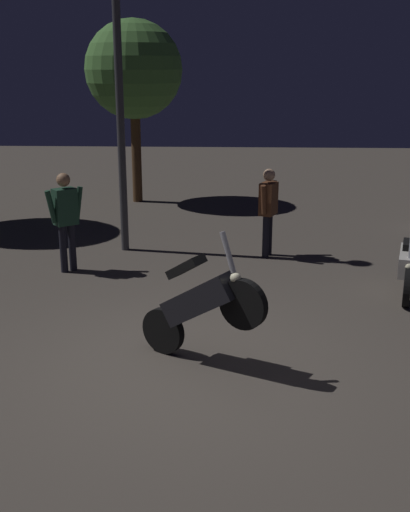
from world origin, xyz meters
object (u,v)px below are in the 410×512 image
at_px(person_bystander_far, 66,214).
at_px(motorcycle_black_foreground, 201,304).
at_px(person_rider_beside, 268,205).
at_px(streetlamp_near, 118,53).
at_px(motorcycle_white_parked_left, 409,266).

bearing_deg(person_bystander_far, motorcycle_black_foreground, -3.77).
xyz_separation_m(person_rider_beside, streetlamp_near, (-2.63, 0.30, 2.57)).
distance_m(motorcycle_black_foreground, person_rider_beside, 4.42).
height_order(motorcycle_black_foreground, motorcycle_white_parked_left, motorcycle_black_foreground).
bearing_deg(motorcycle_white_parked_left, streetlamp_near, -98.34).
relative_size(motorcycle_white_parked_left, person_bystander_far, 0.98).
relative_size(person_rider_beside, person_bystander_far, 0.96).
distance_m(motorcycle_black_foreground, person_bystander_far, 4.08).
xyz_separation_m(motorcycle_black_foreground, person_bystander_far, (-2.38, 3.30, 0.24)).
distance_m(motorcycle_black_foreground, motorcycle_white_parked_left, 3.90).
xyz_separation_m(motorcycle_white_parked_left, streetlamp_near, (-4.65, 2.13, 3.07)).
bearing_deg(motorcycle_white_parked_left, person_bystander_far, -82.45).
bearing_deg(person_rider_beside, motorcycle_black_foreground, -79.55).
bearing_deg(person_bystander_far, streetlamp_near, 111.17).
bearing_deg(streetlamp_near, person_rider_beside, -6.41).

